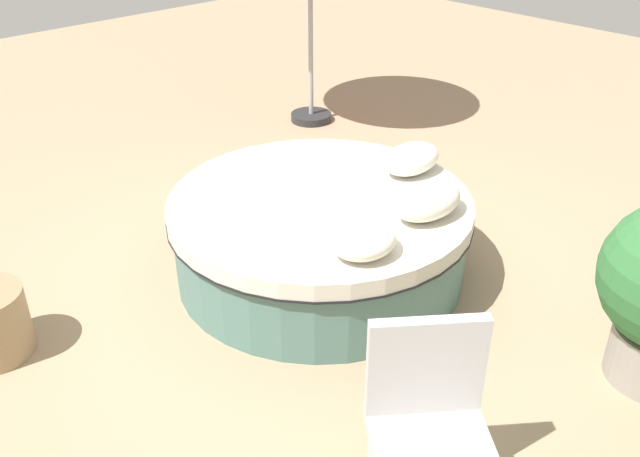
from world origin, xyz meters
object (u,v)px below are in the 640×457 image
round_bed (320,235)px  throw_pillow_2 (411,159)px  throw_pillow_1 (428,201)px  patio_chair (429,415)px  throw_pillow_0 (363,240)px

round_bed → throw_pillow_2: throw_pillow_2 is taller
throw_pillow_1 → patio_chair: (-1.33, -1.10, -0.14)m
patio_chair → throw_pillow_2: bearing=-99.7°
patio_chair → throw_pillow_1: bearing=-102.3°
round_bed → throw_pillow_0: 0.83m
throw_pillow_2 → patio_chair: (-1.75, -1.60, -0.14)m
round_bed → throw_pillow_2: size_ratio=4.24×
throw_pillow_0 → throw_pillow_1: throw_pillow_1 is taller
throw_pillow_1 → round_bed: bearing=117.5°
throw_pillow_0 → throw_pillow_1: 0.64m
throw_pillow_0 → throw_pillow_2: bearing=26.5°
round_bed → throw_pillow_1: size_ratio=3.96×
round_bed → patio_chair: patio_chair is taller
round_bed → throw_pillow_1: bearing=-62.5°
round_bed → throw_pillow_2: 0.87m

